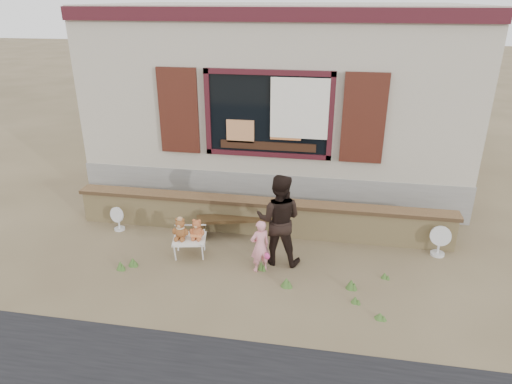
% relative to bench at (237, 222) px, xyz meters
% --- Properties ---
extents(ground, '(80.00, 80.00, 0.00)m').
position_rel_bench_xyz_m(ground, '(0.39, -0.80, -0.28)').
color(ground, brown).
rests_on(ground, ground).
extents(shopfront, '(8.04, 5.13, 4.00)m').
position_rel_bench_xyz_m(shopfront, '(0.39, 3.69, 1.72)').
color(shopfront, '#A49B85').
rests_on(shopfront, ground).
extents(brick_wall, '(7.10, 0.36, 0.67)m').
position_rel_bench_xyz_m(brick_wall, '(0.39, 0.20, 0.06)').
color(brick_wall, tan).
rests_on(brick_wall, ground).
extents(bench, '(1.52, 0.70, 0.38)m').
position_rel_bench_xyz_m(bench, '(0.00, 0.00, 0.00)').
color(bench, '#372613').
rests_on(bench, ground).
extents(folding_chair, '(0.64, 0.59, 0.34)m').
position_rel_bench_xyz_m(folding_chair, '(-0.65, -0.85, 0.03)').
color(folding_chair, white).
rests_on(folding_chair, ground).
extents(teddy_bear_left, '(0.33, 0.30, 0.39)m').
position_rel_bench_xyz_m(teddy_bear_left, '(-0.79, -0.87, 0.25)').
color(teddy_bear_left, brown).
rests_on(teddy_bear_left, folding_chair).
extents(teddy_bear_right, '(0.31, 0.28, 0.36)m').
position_rel_bench_xyz_m(teddy_bear_right, '(-0.51, -0.82, 0.24)').
color(teddy_bear_right, '#984F2A').
rests_on(teddy_bear_right, folding_chair).
extents(child, '(0.39, 0.36, 0.91)m').
position_rel_bench_xyz_m(child, '(0.62, -1.10, 0.17)').
color(child, pink).
rests_on(child, ground).
extents(adult, '(0.79, 0.63, 1.57)m').
position_rel_bench_xyz_m(adult, '(0.88, -0.77, 0.51)').
color(adult, black).
rests_on(adult, ground).
extents(fan_left, '(0.31, 0.20, 0.48)m').
position_rel_bench_xyz_m(fan_left, '(-2.28, -0.18, -0.04)').
color(fan_left, silver).
rests_on(fan_left, ground).
extents(fan_right, '(0.36, 0.24, 0.57)m').
position_rel_bench_xyz_m(fan_right, '(3.59, -0.09, 0.00)').
color(fan_right, silver).
rests_on(fan_right, ground).
extents(grass_tufts, '(4.40, 1.17, 0.16)m').
position_rel_bench_xyz_m(grass_tufts, '(0.71, -1.44, -0.21)').
color(grass_tufts, '#406628').
rests_on(grass_tufts, ground).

